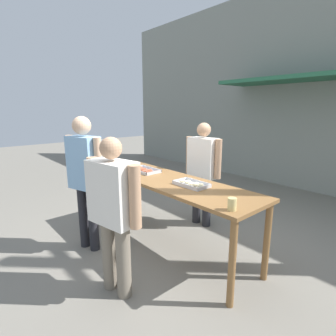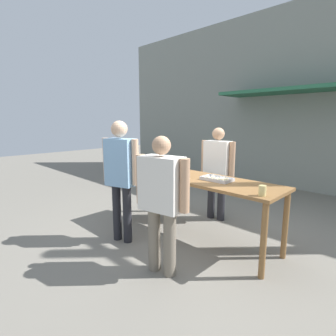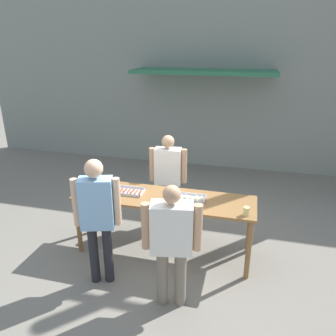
# 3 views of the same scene
# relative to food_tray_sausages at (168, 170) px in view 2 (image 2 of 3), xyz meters

# --- Properties ---
(ground_plane) EXTENTS (24.00, 24.00, 0.00)m
(ground_plane) POSITION_rel_food_tray_sausages_xyz_m (0.55, -0.03, -0.94)
(ground_plane) COLOR slate
(building_facade_back) EXTENTS (12.00, 1.11, 4.50)m
(building_facade_back) POSITION_rel_food_tray_sausages_xyz_m (0.55, 3.95, 1.32)
(building_facade_back) COLOR gray
(building_facade_back) RESTS_ON ground
(serving_table) EXTENTS (2.61, 0.74, 0.93)m
(serving_table) POSITION_rel_food_tray_sausages_xyz_m (0.55, -0.03, -0.12)
(serving_table) COLOR brown
(serving_table) RESTS_ON ground
(food_tray_sausages) EXTENTS (0.45, 0.27, 0.04)m
(food_tray_sausages) POSITION_rel_food_tray_sausages_xyz_m (0.00, 0.00, 0.00)
(food_tray_sausages) COLOR silver
(food_tray_sausages) RESTS_ON serving_table
(food_tray_buns) EXTENTS (0.41, 0.25, 0.06)m
(food_tray_buns) POSITION_rel_food_tray_sausages_xyz_m (0.95, -0.00, 0.01)
(food_tray_buns) COLOR silver
(food_tray_buns) RESTS_ON serving_table
(condiment_jar_mustard) EXTENTS (0.07, 0.07, 0.08)m
(condiment_jar_mustard) POSITION_rel_food_tray_sausages_xyz_m (-0.62, -0.29, 0.02)
(condiment_jar_mustard) COLOR #B22319
(condiment_jar_mustard) RESTS_ON serving_table
(condiment_jar_ketchup) EXTENTS (0.07, 0.07, 0.08)m
(condiment_jar_ketchup) POSITION_rel_food_tray_sausages_xyz_m (-0.53, -0.29, 0.02)
(condiment_jar_ketchup) COLOR gold
(condiment_jar_ketchup) RESTS_ON serving_table
(beer_cup) EXTENTS (0.08, 0.08, 0.12)m
(beer_cup) POSITION_rel_food_tray_sausages_xyz_m (1.71, -0.28, 0.04)
(beer_cup) COLOR #DBC67A
(beer_cup) RESTS_ON serving_table
(person_server_behind_table) EXTENTS (0.63, 0.29, 1.61)m
(person_server_behind_table) POSITION_rel_food_tray_sausages_xyz_m (0.40, 0.81, 0.01)
(person_server_behind_table) COLOR #232328
(person_server_behind_table) RESTS_ON ground
(person_customer_holding_hotdog) EXTENTS (0.57, 0.33, 1.73)m
(person_customer_holding_hotdog) POSITION_rel_food_tray_sausages_xyz_m (-0.08, -0.86, 0.10)
(person_customer_holding_hotdog) COLOR #232328
(person_customer_holding_hotdog) RESTS_ON ground
(person_customer_with_cup) EXTENTS (0.68, 0.35, 1.57)m
(person_customer_with_cup) POSITION_rel_food_tray_sausages_xyz_m (0.91, -1.02, -0.02)
(person_customer_with_cup) COLOR #756B5B
(person_customer_with_cup) RESTS_ON ground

